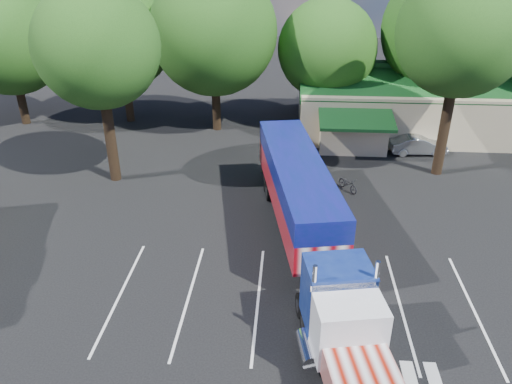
# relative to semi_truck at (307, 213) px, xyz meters

# --- Properties ---
(ground) EXTENTS (120.00, 120.00, 0.00)m
(ground) POSITION_rel_semi_truck_xyz_m (-2.16, 2.11, -2.45)
(ground) COLOR black
(ground) RESTS_ON ground
(event_hall) EXTENTS (24.20, 14.12, 5.55)m
(event_hall) POSITION_rel_semi_truck_xyz_m (11.58, 19.92, -0.24)
(event_hall) COLOR tan
(event_hall) RESTS_ON ground
(tree_row_a) EXTENTS (9.00, 9.00, 11.68)m
(tree_row_a) POSITION_rel_semi_truck_xyz_m (-24.16, 18.61, 4.71)
(tree_row_a) COLOR black
(tree_row_a) RESTS_ON ground
(tree_row_b) EXTENTS (8.40, 8.40, 11.35)m
(tree_row_b) POSITION_rel_semi_truck_xyz_m (-15.16, 19.91, 4.68)
(tree_row_b) COLOR black
(tree_row_b) RESTS_ON ground
(tree_row_c) EXTENTS (10.00, 10.00, 13.05)m
(tree_row_c) POSITION_rel_semi_truck_xyz_m (-7.16, 18.31, 5.59)
(tree_row_c) COLOR black
(tree_row_c) RESTS_ON ground
(tree_row_d) EXTENTS (8.00, 8.00, 10.60)m
(tree_row_d) POSITION_rel_semi_truck_xyz_m (1.84, 19.61, 4.13)
(tree_row_d) COLOR black
(tree_row_d) RESTS_ON ground
(tree_row_e) EXTENTS (9.60, 9.60, 12.90)m
(tree_row_e) POSITION_rel_semi_truck_xyz_m (10.84, 20.11, 5.64)
(tree_row_e) COLOR black
(tree_row_e) RESTS_ON ground
(tree_near_left) EXTENTS (7.60, 7.60, 12.65)m
(tree_near_left) POSITION_rel_semi_truck_xyz_m (-12.66, 8.11, 6.36)
(tree_near_left) COLOR black
(tree_near_left) RESTS_ON ground
(tree_near_right) EXTENTS (8.00, 8.00, 13.50)m
(tree_near_right) POSITION_rel_semi_truck_xyz_m (9.34, 10.61, 7.01)
(tree_near_right) COLOR black
(tree_near_right) RESTS_ON ground
(semi_truck) EXTENTS (6.16, 20.80, 4.33)m
(semi_truck) POSITION_rel_semi_truck_xyz_m (0.00, 0.00, 0.00)
(semi_truck) COLOR black
(semi_truck) RESTS_ON ground
(woman) EXTENTS (0.57, 0.75, 1.83)m
(woman) POSITION_rel_semi_truck_xyz_m (-0.55, 2.11, -1.53)
(woman) COLOR black
(woman) RESTS_ON ground
(bicycle) EXTENTS (1.50, 1.84, 0.94)m
(bicycle) POSITION_rel_semi_truck_xyz_m (2.91, 7.50, -1.98)
(bicycle) COLOR black
(bicycle) RESTS_ON ground
(silver_sedan) EXTENTS (4.37, 1.88, 1.40)m
(silver_sedan) POSITION_rel_semi_truck_xyz_m (8.73, 14.05, -1.75)
(silver_sedan) COLOR #96999D
(silver_sedan) RESTS_ON ground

